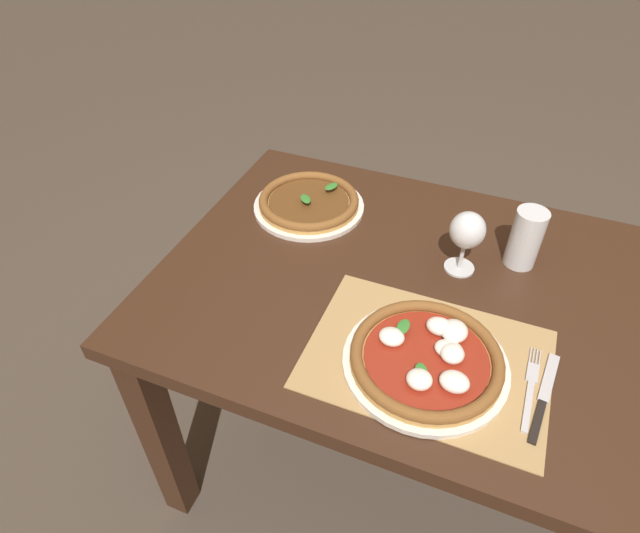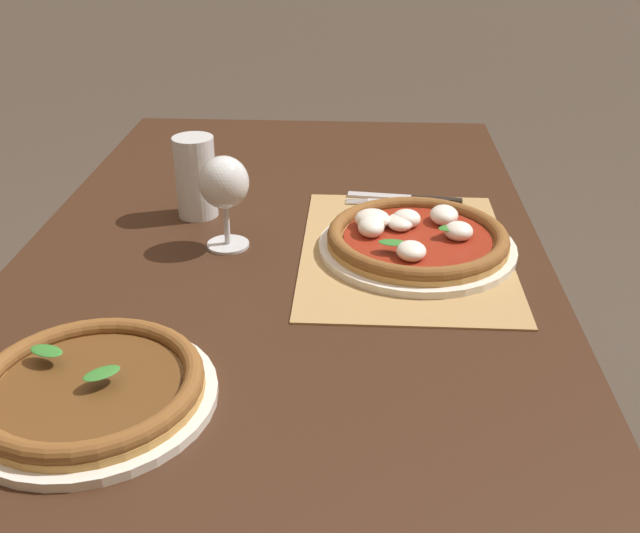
% 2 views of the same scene
% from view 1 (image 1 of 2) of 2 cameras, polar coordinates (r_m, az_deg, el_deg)
% --- Properties ---
extents(ground_plane, '(24.00, 24.00, 0.00)m').
position_cam_1_polar(ground_plane, '(1.81, 10.80, -20.14)').
color(ground_plane, '#473D33').
extents(dining_table, '(1.38, 0.86, 0.74)m').
position_cam_1_polar(dining_table, '(1.29, 14.34, -6.45)').
color(dining_table, '#382114').
rests_on(dining_table, ground).
extents(paper_placemat, '(0.46, 0.34, 0.00)m').
position_cam_1_polar(paper_placemat, '(1.08, 11.35, -9.61)').
color(paper_placemat, '#A88451').
rests_on(paper_placemat, dining_table).
extents(pizza_near, '(0.32, 0.32, 0.05)m').
position_cam_1_polar(pizza_near, '(1.05, 11.37, -9.55)').
color(pizza_near, silver).
rests_on(pizza_near, paper_placemat).
extents(pizza_far, '(0.29, 0.29, 0.04)m').
position_cam_1_polar(pizza_far, '(1.43, -1.20, 6.84)').
color(pizza_far, silver).
rests_on(pizza_far, dining_table).
extents(wine_glass, '(0.08, 0.08, 0.16)m').
position_cam_1_polar(wine_glass, '(1.22, 15.41, 3.51)').
color(wine_glass, silver).
rests_on(wine_glass, dining_table).
extents(pint_glass, '(0.07, 0.07, 0.15)m').
position_cam_1_polar(pint_glass, '(1.31, 21.05, 2.74)').
color(pint_glass, silver).
rests_on(pint_glass, dining_table).
extents(fork, '(0.02, 0.20, 0.00)m').
position_cam_1_polar(fork, '(1.09, 21.54, -11.89)').
color(fork, '#B7B7BC').
rests_on(fork, paper_placemat).
extents(knife, '(0.04, 0.22, 0.01)m').
position_cam_1_polar(knife, '(1.08, 22.78, -12.63)').
color(knife, black).
rests_on(knife, paper_placemat).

